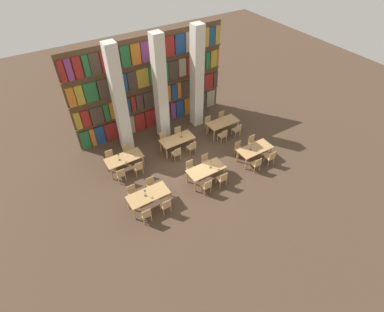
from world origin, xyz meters
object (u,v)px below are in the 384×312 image
at_px(chair_13, 110,158).
at_px(chair_16, 177,153).
at_px(chair_3, 152,185).
at_px(desk_lamp_3, 119,156).
at_px(reading_table_1, 206,170).
at_px(desk_lamp_2, 251,146).
at_px(pillar_center, 160,90).
at_px(chair_8, 256,164).
at_px(reading_table_3, 124,159).
at_px(chair_22, 237,130).
at_px(pillar_left, 119,102).
at_px(reading_table_4, 177,140).
at_px(reading_table_2, 255,150).
at_px(chair_4, 207,186).
at_px(desk_lamp_4, 181,133).
at_px(pillar_right, 197,79).
at_px(chair_10, 270,157).
at_px(desk_lamp_1, 211,163).
at_px(reading_table_5, 223,123).
at_px(chair_18, 192,147).
at_px(chair_20, 223,135).
at_px(chair_21, 209,123).
at_px(chair_19, 179,133).
at_px(chair_2, 166,205).
at_px(reading_table_0, 148,196).
at_px(chair_12, 121,174).
at_px(chair_6, 222,179).
at_px(chair_5, 191,168).
at_px(chair_23, 222,118).
at_px(chair_1, 133,193).
at_px(chair_9, 239,148).
at_px(chair_17, 164,139).
at_px(chair_14, 138,167).
at_px(chair_0, 146,214).
at_px(desk_lamp_0, 145,192).
at_px(chair_7, 206,161).
at_px(chair_15, 127,151).

height_order(chair_13, chair_16, same).
xyz_separation_m(chair_3, desk_lamp_3, (-0.74, 2.11, 0.60)).
distance_m(reading_table_1, desk_lamp_2, 2.80).
bearing_deg(chair_16, pillar_center, 79.31).
bearing_deg(chair_16, chair_8, -42.90).
distance_m(reading_table_3, chair_22, 6.70).
relative_size(pillar_left, chair_22, 6.88).
xyz_separation_m(pillar_center, reading_table_4, (0.01, -1.65, -2.31)).
distance_m(reading_table_2, chair_13, 7.61).
distance_m(pillar_center, desk_lamp_2, 5.63).
xyz_separation_m(chair_4, desk_lamp_4, (0.67, 3.52, 0.59)).
relative_size(pillar_center, desk_lamp_2, 14.82).
relative_size(pillar_right, chair_3, 6.88).
distance_m(chair_10, reading_table_3, 7.59).
relative_size(desk_lamp_1, reading_table_5, 0.25).
bearing_deg(chair_18, chair_3, -156.32).
xyz_separation_m(chair_20, chair_21, (0.00, 1.44, 0.00)).
xyz_separation_m(chair_19, chair_22, (3.08, -1.47, 0.00)).
distance_m(desk_lamp_2, reading_table_4, 3.99).
relative_size(chair_2, chair_22, 1.00).
bearing_deg(desk_lamp_1, chair_4, -134.79).
distance_m(reading_table_0, chair_16, 3.35).
xyz_separation_m(desk_lamp_1, chair_12, (-3.86, 2.18, -0.62)).
height_order(pillar_right, chair_6, pillar_right).
bearing_deg(chair_5, pillar_center, -96.04).
bearing_deg(reading_table_1, chair_23, 44.49).
distance_m(chair_1, chair_9, 6.17).
relative_size(chair_1, reading_table_4, 0.46).
xyz_separation_m(chair_2, chair_16, (2.13, 2.79, 0.00)).
height_order(reading_table_0, chair_18, chair_18).
bearing_deg(chair_19, chair_3, 42.18).
bearing_deg(chair_9, chair_12, -13.57).
bearing_deg(reading_table_1, chair_10, -12.67).
bearing_deg(chair_17, chair_9, 137.10).
height_order(chair_2, chair_17, same).
bearing_deg(chair_12, reading_table_5, 5.26).
distance_m(chair_14, chair_16, 2.18).
xyz_separation_m(pillar_left, pillar_right, (4.61, 0.00, 0.00)).
bearing_deg(chair_22, chair_21, 125.13).
bearing_deg(chair_17, chair_2, 63.29).
height_order(chair_0, desk_lamp_1, desk_lamp_1).
distance_m(desk_lamp_0, chair_19, 5.13).
xyz_separation_m(reading_table_3, chair_12, (-0.51, -0.72, -0.22)).
xyz_separation_m(chair_12, reading_table_4, (3.58, 0.64, 0.22)).
bearing_deg(chair_9, chair_7, -2.05).
xyz_separation_m(desk_lamp_0, chair_8, (5.82, -0.78, -0.57)).
bearing_deg(pillar_right, chair_15, -170.18).
distance_m(chair_6, chair_9, 2.50).
xyz_separation_m(chair_3, chair_5, (2.18, 0.01, 0.00)).
xyz_separation_m(chair_4, chair_6, (0.92, 0.00, 0.00)).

